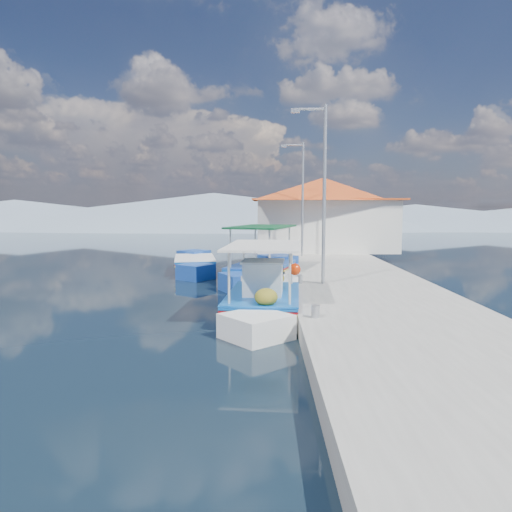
{
  "coord_description": "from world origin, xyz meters",
  "views": [
    {
      "loc": [
        2.59,
        -13.88,
        3.12
      ],
      "look_at": [
        2.27,
        3.38,
        1.3
      ],
      "focal_mm": 32.71,
      "sensor_mm": 36.0,
      "label": 1
    }
  ],
  "objects": [
    {
      "name": "lamp_post_far",
      "position": [
        4.51,
        11.0,
        3.85
      ],
      "size": [
        1.21,
        0.14,
        6.0
      ],
      "color": "#A5A8AD",
      "rests_on": "quay"
    },
    {
      "name": "mountain_ridge",
      "position": [
        6.54,
        56.0,
        2.04
      ],
      "size": [
        171.4,
        96.0,
        5.5
      ],
      "color": "gray",
      "rests_on": "ground"
    },
    {
      "name": "main_caique",
      "position": [
        2.57,
        -0.55,
        0.44
      ],
      "size": [
        2.32,
        6.91,
        2.28
      ],
      "rotation": [
        0.0,
        0.0,
        0.07
      ],
      "color": "silver",
      "rests_on": "ground"
    },
    {
      "name": "harbor_building",
      "position": [
        6.2,
        15.0,
        2.78
      ],
      "size": [
        10.49,
        10.49,
        4.4
      ],
      "color": "silver",
      "rests_on": "quay"
    },
    {
      "name": "bollards",
      "position": [
        3.8,
        5.25,
        0.65
      ],
      "size": [
        0.2,
        17.2,
        0.3
      ],
      "color": "#A5A8AD",
      "rests_on": "quay"
    },
    {
      "name": "quay",
      "position": [
        5.9,
        6.0,
        0.25
      ],
      "size": [
        5.0,
        44.0,
        0.5
      ],
      "primitive_type": "cube",
      "color": "#A3A199",
      "rests_on": "ground"
    },
    {
      "name": "caique_blue_hull",
      "position": [
        -0.73,
        8.23,
        0.3
      ],
      "size": [
        2.5,
        6.12,
        1.1
      ],
      "rotation": [
        0.0,
        0.0,
        -0.17
      ],
      "color": "#1A46A1",
      "rests_on": "ground"
    },
    {
      "name": "lamp_post_near",
      "position": [
        4.51,
        2.0,
        3.85
      ],
      "size": [
        1.21,
        0.14,
        6.0
      ],
      "color": "#A5A8AD",
      "rests_on": "quay"
    },
    {
      "name": "ground",
      "position": [
        0.0,
        0.0,
        0.0
      ],
      "size": [
        160.0,
        160.0,
        0.0
      ],
      "primitive_type": "plane",
      "color": "black",
      "rests_on": "ground"
    },
    {
      "name": "caique_green_canopy",
      "position": [
        2.45,
        5.62,
        0.39
      ],
      "size": [
        3.36,
        6.61,
        2.59
      ],
      "rotation": [
        0.0,
        0.0,
        0.3
      ],
      "color": "#1A46A1",
      "rests_on": "ground"
    }
  ]
}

